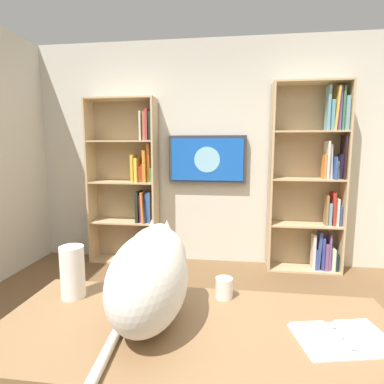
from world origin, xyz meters
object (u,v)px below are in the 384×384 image
(coffee_mug, at_px, (224,288))
(wall_mounted_tv, at_px, (207,160))
(bookshelf_right, at_px, (132,186))
(desk, at_px, (194,355))
(open_binder, at_px, (343,338))
(cat, at_px, (151,274))
(paper_towel_roll, at_px, (73,272))
(bookshelf_left, at_px, (315,181))

(coffee_mug, bearing_deg, wall_mounted_tv, -83.19)
(bookshelf_right, relative_size, desk, 1.27)
(open_binder, bearing_deg, bookshelf_right, -57.38)
(cat, xyz_separation_m, coffee_mug, (-0.29, -0.23, -0.15))
(coffee_mug, bearing_deg, paper_towel_roll, 6.83)
(bookshelf_left, height_order, cat, bookshelf_left)
(open_binder, distance_m, coffee_mug, 0.52)
(desk, xyz_separation_m, cat, (0.18, -0.05, 0.30))
(bookshelf_left, distance_m, open_binder, 2.66)
(cat, bearing_deg, wall_mounted_tv, -89.98)
(desk, height_order, coffee_mug, coffee_mug)
(paper_towel_roll, bearing_deg, cat, 160.61)
(bookshelf_left, bearing_deg, paper_towel_roll, 55.34)
(bookshelf_left, distance_m, wall_mounted_tv, 1.27)
(desk, relative_size, cat, 2.37)
(bookshelf_right, bearing_deg, desk, 113.17)
(bookshelf_left, height_order, open_binder, bookshelf_left)
(bookshelf_left, bearing_deg, open_binder, 78.65)
(cat, bearing_deg, bookshelf_left, -116.03)
(desk, bearing_deg, cat, -16.46)
(open_binder, height_order, paper_towel_roll, paper_towel_roll)
(bookshelf_right, xyz_separation_m, open_binder, (-1.66, 2.59, -0.21))
(wall_mounted_tv, distance_m, desk, 2.77)
(bookshelf_right, height_order, open_binder, bookshelf_right)
(cat, relative_size, paper_towel_roll, 2.74)
(desk, xyz_separation_m, coffee_mug, (-0.10, -0.28, 0.15))
(wall_mounted_tv, distance_m, paper_towel_roll, 2.55)
(open_binder, bearing_deg, bookshelf_left, -101.35)
(wall_mounted_tv, distance_m, coffee_mug, 2.47)
(open_binder, bearing_deg, paper_towel_roll, -9.27)
(wall_mounted_tv, height_order, cat, wall_mounted_tv)
(bookshelf_left, bearing_deg, cat, 63.97)
(desk, height_order, paper_towel_roll, paper_towel_roll)
(bookshelf_right, bearing_deg, cat, 110.08)
(coffee_mug, bearing_deg, bookshelf_right, -62.30)
(bookshelf_left, xyz_separation_m, cat, (1.24, 2.55, -0.12))
(wall_mounted_tv, relative_size, open_binder, 2.53)
(desk, bearing_deg, bookshelf_right, -66.83)
(open_binder, relative_size, paper_towel_roll, 1.51)
(bookshelf_left, relative_size, cat, 3.20)
(bookshelf_right, height_order, coffee_mug, bookshelf_right)
(cat, bearing_deg, bookshelf_right, -69.92)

